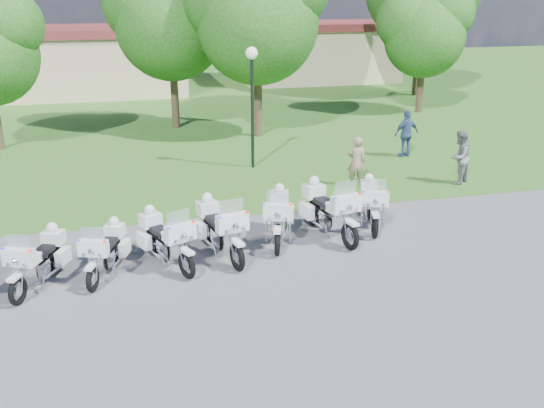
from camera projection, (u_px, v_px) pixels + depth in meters
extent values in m
plane|color=#4F4F54|center=(264.00, 257.00, 15.08)|extent=(100.00, 100.00, 0.00)
cube|color=#2E611E|center=(168.00, 91.00, 39.75)|extent=(100.00, 48.00, 0.01)
torus|color=black|center=(18.00, 291.00, 12.72)|extent=(0.36, 0.63, 0.63)
torus|color=black|center=(56.00, 259.00, 14.21)|extent=(0.36, 0.63, 0.63)
cube|color=silver|center=(15.00, 277.00, 12.59)|extent=(0.32, 0.45, 0.07)
cube|color=silver|center=(19.00, 257.00, 12.70)|extent=(0.71, 0.48, 0.38)
cube|color=silver|center=(18.00, 242.00, 12.64)|extent=(0.53, 0.32, 0.35)
sphere|color=red|center=(30.00, 251.00, 12.54)|extent=(0.08, 0.08, 0.08)
sphere|color=#1426E5|center=(3.00, 250.00, 12.63)|extent=(0.08, 0.08, 0.08)
cube|color=silver|center=(38.00, 269.00, 13.45)|extent=(0.50, 0.61, 0.32)
cube|color=silver|center=(30.00, 260.00, 13.13)|extent=(0.47, 0.57, 0.21)
cube|color=black|center=(42.00, 251.00, 13.61)|extent=(0.53, 0.66, 0.11)
cube|color=silver|center=(63.00, 256.00, 13.98)|extent=(0.35, 0.52, 0.34)
cube|color=silver|center=(40.00, 255.00, 14.07)|extent=(0.35, 0.52, 0.34)
cube|color=silver|center=(53.00, 237.00, 14.05)|extent=(0.56, 0.53, 0.30)
sphere|color=silver|center=(52.00, 227.00, 13.97)|extent=(0.24, 0.24, 0.24)
torus|color=black|center=(93.00, 279.00, 13.27)|extent=(0.31, 0.61, 0.60)
torus|color=black|center=(116.00, 251.00, 14.71)|extent=(0.31, 0.61, 0.60)
cube|color=silver|center=(91.00, 266.00, 13.15)|extent=(0.29, 0.43, 0.06)
cube|color=silver|center=(93.00, 248.00, 13.25)|extent=(0.68, 0.42, 0.36)
cube|color=silver|center=(93.00, 234.00, 13.20)|extent=(0.51, 0.27, 0.34)
sphere|color=red|center=(104.00, 242.00, 13.12)|extent=(0.08, 0.08, 0.08)
sphere|color=#1426E5|center=(79.00, 241.00, 13.17)|extent=(0.08, 0.08, 0.08)
cube|color=silver|center=(105.00, 260.00, 13.97)|extent=(0.46, 0.58, 0.31)
cube|color=silver|center=(100.00, 251.00, 13.67)|extent=(0.43, 0.54, 0.20)
cube|color=black|center=(108.00, 243.00, 14.13)|extent=(0.48, 0.63, 0.11)
cube|color=silver|center=(125.00, 248.00, 14.51)|extent=(0.31, 0.50, 0.32)
cube|color=silver|center=(103.00, 247.00, 14.56)|extent=(0.31, 0.50, 0.32)
cube|color=silver|center=(115.00, 230.00, 14.56)|extent=(0.53, 0.48, 0.29)
sphere|color=silver|center=(114.00, 221.00, 14.48)|extent=(0.23, 0.23, 0.23)
torus|color=black|center=(187.00, 265.00, 13.87)|extent=(0.39, 0.67, 0.67)
torus|color=black|center=(152.00, 242.00, 15.14)|extent=(0.39, 0.67, 0.67)
cube|color=silver|center=(187.00, 251.00, 13.74)|extent=(0.34, 0.48, 0.07)
cube|color=silver|center=(180.00, 233.00, 13.80)|extent=(0.76, 0.51, 0.40)
cube|color=silver|center=(178.00, 218.00, 13.73)|extent=(0.56, 0.33, 0.38)
sphere|color=red|center=(193.00, 223.00, 13.88)|extent=(0.09, 0.09, 0.09)
sphere|color=#1426E5|center=(169.00, 229.00, 13.51)|extent=(0.09, 0.09, 0.09)
cube|color=silver|center=(168.00, 248.00, 14.48)|extent=(0.54, 0.65, 0.34)
cube|color=silver|center=(172.00, 238.00, 14.19)|extent=(0.50, 0.61, 0.22)
cube|color=black|center=(161.00, 232.00, 14.60)|extent=(0.56, 0.71, 0.12)
cube|color=silver|center=(166.00, 235.00, 15.15)|extent=(0.37, 0.55, 0.36)
cube|color=silver|center=(144.00, 240.00, 14.80)|extent=(0.37, 0.55, 0.36)
cube|color=silver|center=(150.00, 220.00, 14.97)|extent=(0.60, 0.56, 0.32)
sphere|color=silver|center=(150.00, 210.00, 14.88)|extent=(0.26, 0.26, 0.26)
torus|color=black|center=(237.00, 257.00, 14.26)|extent=(0.30, 0.73, 0.71)
torus|color=black|center=(209.00, 231.00, 15.78)|extent=(0.30, 0.73, 0.71)
cube|color=silver|center=(237.00, 242.00, 14.12)|extent=(0.29, 0.50, 0.07)
cube|color=silver|center=(232.00, 223.00, 14.21)|extent=(0.81, 0.42, 0.43)
cube|color=silver|center=(231.00, 207.00, 14.14)|extent=(0.61, 0.26, 0.40)
sphere|color=red|center=(247.00, 213.00, 14.23)|extent=(0.10, 0.10, 0.10)
sphere|color=#1426E5|center=(220.00, 218.00, 13.94)|extent=(0.10, 0.10, 0.10)
cube|color=silver|center=(222.00, 238.00, 14.99)|extent=(0.49, 0.66, 0.36)
cube|color=silver|center=(225.00, 227.00, 14.65)|extent=(0.46, 0.62, 0.23)
cube|color=black|center=(216.00, 221.00, 15.14)|extent=(0.50, 0.73, 0.13)
cube|color=silver|center=(222.00, 224.00, 15.72)|extent=(0.31, 0.58, 0.38)
cube|color=silver|center=(199.00, 229.00, 15.45)|extent=(0.31, 0.58, 0.38)
cube|color=silver|center=(207.00, 208.00, 15.60)|extent=(0.60, 0.53, 0.34)
sphere|color=silver|center=(207.00, 198.00, 15.50)|extent=(0.28, 0.28, 0.28)
torus|color=black|center=(277.00, 243.00, 15.08)|extent=(0.32, 0.69, 0.68)
torus|color=black|center=(279.00, 218.00, 16.71)|extent=(0.32, 0.69, 0.68)
cube|color=silver|center=(277.00, 230.00, 14.95)|extent=(0.30, 0.48, 0.07)
cube|color=silver|center=(278.00, 212.00, 15.06)|extent=(0.77, 0.44, 0.41)
cube|color=silver|center=(278.00, 198.00, 15.00)|extent=(0.58, 0.28, 0.38)
sphere|color=red|center=(291.00, 206.00, 14.93)|extent=(0.09, 0.09, 0.09)
sphere|color=#1426E5|center=(265.00, 205.00, 14.95)|extent=(0.09, 0.09, 0.09)
cube|color=silver|center=(278.00, 225.00, 15.88)|extent=(0.49, 0.64, 0.35)
cube|color=silver|center=(278.00, 216.00, 15.53)|extent=(0.46, 0.60, 0.22)
cube|color=black|center=(279.00, 209.00, 16.05)|extent=(0.51, 0.70, 0.12)
cube|color=silver|center=(290.00, 214.00, 16.50)|extent=(0.33, 0.56, 0.37)
cube|color=silver|center=(268.00, 214.00, 16.52)|extent=(0.33, 0.56, 0.37)
cube|color=silver|center=(279.00, 197.00, 16.54)|extent=(0.58, 0.53, 0.33)
sphere|color=silver|center=(279.00, 188.00, 16.45)|extent=(0.26, 0.26, 0.26)
torus|color=black|center=(350.00, 236.00, 15.41)|extent=(0.29, 0.75, 0.74)
torus|color=black|center=(314.00, 213.00, 17.01)|extent=(0.29, 0.75, 0.74)
cube|color=silver|center=(351.00, 222.00, 15.26)|extent=(0.29, 0.52, 0.08)
cube|color=silver|center=(346.00, 204.00, 15.36)|extent=(0.83, 0.42, 0.44)
cube|color=silver|center=(345.00, 189.00, 15.29)|extent=(0.63, 0.25, 0.42)
sphere|color=red|center=(359.00, 195.00, 15.38)|extent=(0.10, 0.10, 0.10)
sphere|color=#1426E5|center=(336.00, 199.00, 15.09)|extent=(0.10, 0.10, 0.10)
cube|color=silver|center=(331.00, 219.00, 16.18)|extent=(0.49, 0.68, 0.38)
cube|color=silver|center=(336.00, 209.00, 15.83)|extent=(0.46, 0.63, 0.24)
cube|color=black|center=(325.00, 203.00, 16.35)|extent=(0.50, 0.75, 0.13)
cube|color=silver|center=(327.00, 207.00, 16.94)|extent=(0.31, 0.60, 0.40)
cube|color=silver|center=(307.00, 210.00, 16.67)|extent=(0.31, 0.60, 0.40)
cube|color=silver|center=(314.00, 191.00, 16.82)|extent=(0.61, 0.54, 0.35)
sphere|color=silver|center=(314.00, 181.00, 16.72)|extent=(0.29, 0.29, 0.29)
torus|color=black|center=(375.00, 227.00, 16.15)|extent=(0.31, 0.67, 0.66)
torus|color=black|center=(368.00, 205.00, 17.73)|extent=(0.31, 0.67, 0.66)
cube|color=silver|center=(376.00, 215.00, 16.01)|extent=(0.29, 0.47, 0.07)
cube|color=silver|center=(375.00, 199.00, 16.12)|extent=(0.75, 0.43, 0.40)
cube|color=silver|center=(376.00, 186.00, 16.06)|extent=(0.56, 0.27, 0.37)
sphere|color=red|center=(388.00, 193.00, 15.99)|extent=(0.09, 0.09, 0.09)
sphere|color=#1426E5|center=(364.00, 192.00, 16.01)|extent=(0.09, 0.09, 0.09)
cube|color=silver|center=(371.00, 211.00, 16.92)|extent=(0.48, 0.63, 0.34)
cube|color=silver|center=(373.00, 202.00, 16.58)|extent=(0.45, 0.58, 0.22)
cube|color=black|center=(371.00, 197.00, 17.09)|extent=(0.49, 0.68, 0.12)
cube|color=silver|center=(379.00, 202.00, 17.52)|extent=(0.31, 0.54, 0.36)
cube|color=silver|center=(358.00, 202.00, 17.54)|extent=(0.31, 0.54, 0.36)
cube|color=silver|center=(369.00, 186.00, 17.56)|extent=(0.57, 0.51, 0.32)
sphere|color=silver|center=(369.00, 178.00, 17.48)|extent=(0.26, 0.26, 0.26)
cylinder|color=black|center=(252.00, 114.00, 22.03)|extent=(0.12, 0.12, 4.03)
sphere|color=white|center=(252.00, 53.00, 21.31)|extent=(0.44, 0.44, 0.44)
sphere|color=#154914|center=(7.00, 24.00, 23.68)|extent=(2.83, 2.83, 2.83)
cylinder|color=#38281C|center=(174.00, 91.00, 28.73)|extent=(0.36, 0.36, 3.51)
sphere|color=#154914|center=(171.00, 25.00, 27.72)|extent=(5.10, 5.10, 5.10)
sphere|color=#154914|center=(144.00, 3.00, 27.51)|extent=(3.83, 3.83, 3.83)
cylinder|color=#38281C|center=(258.00, 96.00, 27.01)|extent=(0.36, 0.36, 3.62)
sphere|color=#154914|center=(258.00, 23.00, 25.97)|extent=(5.27, 5.27, 5.27)
cylinder|color=#38281C|center=(420.00, 85.00, 32.54)|extent=(0.36, 0.36, 2.91)
sphere|color=#154914|center=(424.00, 37.00, 31.70)|extent=(4.23, 4.23, 4.23)
sphere|color=#154914|center=(406.00, 21.00, 31.52)|extent=(3.18, 3.18, 3.18)
sphere|color=#154914|center=(446.00, 13.00, 31.29)|extent=(2.91, 2.91, 2.91)
cylinder|color=#38281C|center=(417.00, 56.00, 37.54)|extent=(0.36, 0.36, 4.79)
cube|color=#C3AA8D|center=(71.00, 64.00, 38.68)|extent=(14.00, 8.00, 3.60)
cube|color=maroon|center=(67.00, 31.00, 38.00)|extent=(14.56, 8.32, 0.50)
cube|color=#C3AA8D|center=(314.00, 55.00, 44.44)|extent=(11.00, 7.00, 3.60)
cube|color=maroon|center=(315.00, 26.00, 43.76)|extent=(11.44, 7.28, 0.50)
imported|color=gray|center=(356.00, 162.00, 20.26)|extent=(0.71, 0.56, 1.70)
imported|color=slate|center=(459.00, 157.00, 20.53)|extent=(1.14, 1.10, 1.85)
imported|color=#354C80|center=(406.00, 134.00, 23.88)|extent=(1.15, 0.64, 1.86)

